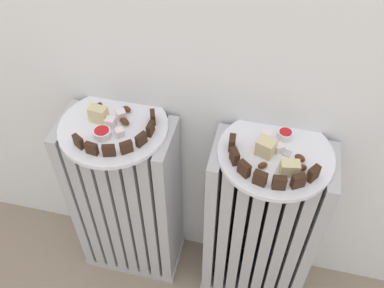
{
  "coord_description": "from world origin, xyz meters",
  "views": [
    {
      "loc": [
        0.17,
        -0.46,
        1.44
      ],
      "look_at": [
        0.0,
        0.28,
        0.64
      ],
      "focal_mm": 40.19,
      "sensor_mm": 36.0,
      "label": 1
    }
  ],
  "objects_px": {
    "radiator_left": "(127,202)",
    "plate_right": "(276,154)",
    "plate_left": "(113,127)",
    "jam_bowl_left": "(102,133)",
    "jam_bowl_right": "(285,135)",
    "fork": "(282,161)",
    "radiator_right": "(260,228)"
  },
  "relations": [
    {
      "from": "jam_bowl_right",
      "to": "fork",
      "type": "bearing_deg",
      "value": -88.44
    },
    {
      "from": "radiator_left",
      "to": "jam_bowl_left",
      "type": "distance_m",
      "value": 0.36
    },
    {
      "from": "jam_bowl_right",
      "to": "plate_left",
      "type": "bearing_deg",
      "value": -172.83
    },
    {
      "from": "plate_right",
      "to": "jam_bowl_right",
      "type": "bearing_deg",
      "value": 74.06
    },
    {
      "from": "jam_bowl_left",
      "to": "plate_left",
      "type": "bearing_deg",
      "value": 74.79
    },
    {
      "from": "fork",
      "to": "jam_bowl_left",
      "type": "bearing_deg",
      "value": -177.91
    },
    {
      "from": "radiator_left",
      "to": "jam_bowl_left",
      "type": "relative_size",
      "value": 14.12
    },
    {
      "from": "jam_bowl_left",
      "to": "fork",
      "type": "xyz_separation_m",
      "value": [
        0.46,
        0.02,
        -0.01
      ]
    },
    {
      "from": "plate_right",
      "to": "jam_bowl_left",
      "type": "distance_m",
      "value": 0.44
    },
    {
      "from": "fork",
      "to": "jam_bowl_right",
      "type": "bearing_deg",
      "value": 91.56
    },
    {
      "from": "jam_bowl_right",
      "to": "fork",
      "type": "xyz_separation_m",
      "value": [
        0.0,
        -0.08,
        -0.01
      ]
    },
    {
      "from": "jam_bowl_left",
      "to": "fork",
      "type": "relative_size",
      "value": 0.46
    },
    {
      "from": "plate_right",
      "to": "jam_bowl_left",
      "type": "relative_size",
      "value": 6.29
    },
    {
      "from": "plate_right",
      "to": "jam_bowl_right",
      "type": "height_order",
      "value": "jam_bowl_right"
    },
    {
      "from": "plate_right",
      "to": "fork",
      "type": "distance_m",
      "value": 0.03
    },
    {
      "from": "plate_right",
      "to": "jam_bowl_right",
      "type": "xyz_separation_m",
      "value": [
        0.02,
        0.06,
        0.02
      ]
    },
    {
      "from": "plate_right",
      "to": "plate_left",
      "type": "bearing_deg",
      "value": 180.0
    },
    {
      "from": "jam_bowl_right",
      "to": "fork",
      "type": "relative_size",
      "value": 0.39
    },
    {
      "from": "radiator_left",
      "to": "radiator_right",
      "type": "xyz_separation_m",
      "value": [
        0.43,
        0.0,
        0.0
      ]
    },
    {
      "from": "radiator_left",
      "to": "jam_bowl_right",
      "type": "height_order",
      "value": "jam_bowl_right"
    },
    {
      "from": "radiator_right",
      "to": "fork",
      "type": "height_order",
      "value": "fork"
    },
    {
      "from": "plate_left",
      "to": "radiator_left",
      "type": "bearing_deg",
      "value": 0.0
    },
    {
      "from": "radiator_left",
      "to": "plate_left",
      "type": "relative_size",
      "value": 2.24
    },
    {
      "from": "radiator_right",
      "to": "jam_bowl_right",
      "type": "distance_m",
      "value": 0.36
    },
    {
      "from": "radiator_right",
      "to": "jam_bowl_right",
      "type": "relative_size",
      "value": 16.94
    },
    {
      "from": "radiator_left",
      "to": "fork",
      "type": "bearing_deg",
      "value": -3.41
    },
    {
      "from": "radiator_left",
      "to": "plate_right",
      "type": "xyz_separation_m",
      "value": [
        0.43,
        0.0,
        0.34
      ]
    },
    {
      "from": "radiator_left",
      "to": "plate_right",
      "type": "relative_size",
      "value": 2.24
    },
    {
      "from": "radiator_left",
      "to": "fork",
      "type": "xyz_separation_m",
      "value": [
        0.44,
        -0.03,
        0.34
      ]
    },
    {
      "from": "radiator_left",
      "to": "jam_bowl_left",
      "type": "bearing_deg",
      "value": -105.21
    },
    {
      "from": "radiator_left",
      "to": "radiator_right",
      "type": "height_order",
      "value": "same"
    },
    {
      "from": "fork",
      "to": "plate_right",
      "type": "bearing_deg",
      "value": 124.38
    }
  ]
}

